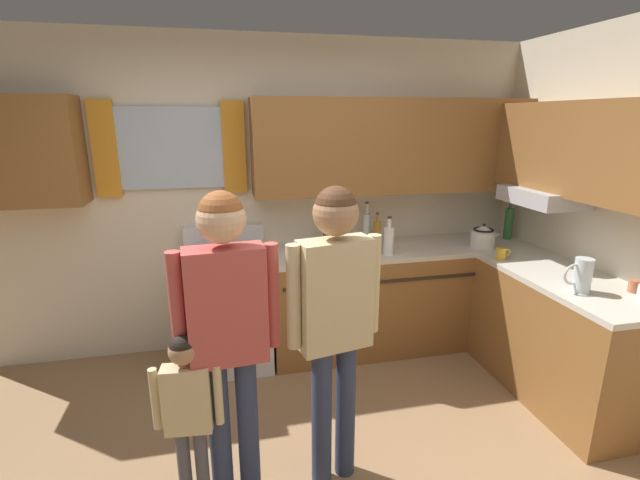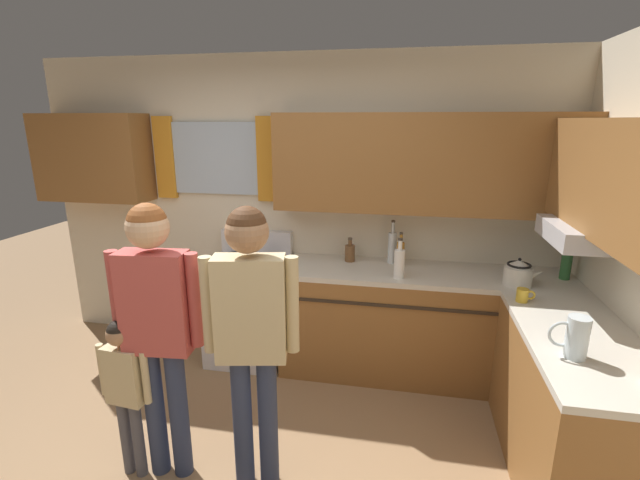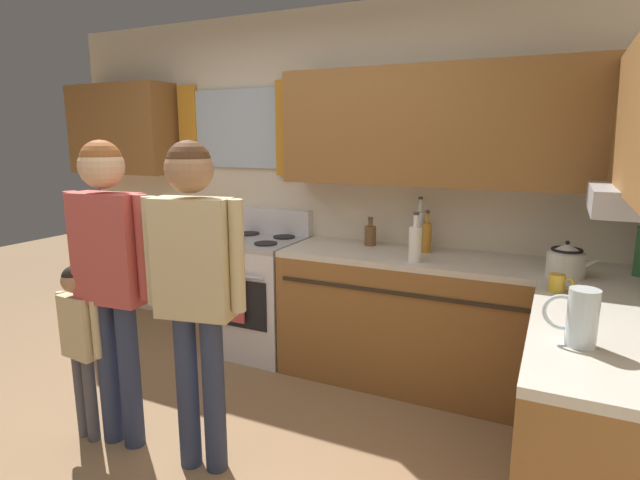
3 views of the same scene
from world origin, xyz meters
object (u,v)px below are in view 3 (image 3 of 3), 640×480
bottle_tall_clear (419,229)px  adult_in_plaid (194,271)px  stove_oven (259,293)px  bottle_squat_brown (370,235)px  small_child (79,333)px  bottle_oil_amber (427,237)px  adult_holding_child (109,260)px  stovetop_kettle (566,260)px  bottle_milk_white (415,243)px  water_pitcher (580,317)px  mug_mustard_yellow (558,283)px

bottle_tall_clear → adult_in_plaid: size_ratio=0.22×
stove_oven → bottle_squat_brown: size_ratio=5.37×
small_child → adult_in_plaid: bearing=5.8°
bottle_oil_amber → adult_in_plaid: 1.66m
bottle_tall_clear → adult_in_plaid: (-0.69, -1.55, 0.00)m
adult_holding_child → small_child: size_ratio=1.65×
bottle_tall_clear → small_child: (-1.43, -1.63, -0.41)m
bottle_tall_clear → stovetop_kettle: bottle_tall_clear is taller
stove_oven → bottle_tall_clear: size_ratio=3.00×
bottle_milk_white → water_pitcher: (0.89, -1.01, -0.01)m
small_child → mug_mustard_yellow: bearing=22.6°
water_pitcher → mug_mustard_yellow: bearing=96.3°
bottle_squat_brown → adult_in_plaid: (-0.33, -1.53, 0.06)m
mug_mustard_yellow → adult_holding_child: adult_holding_child is taller
adult_holding_child → stove_oven: bearing=89.8°
water_pitcher → bottle_squat_brown: bearing=134.2°
bottle_squat_brown → adult_in_plaid: adult_in_plaid is taller
bottle_milk_white → stovetop_kettle: 0.85m
adult_holding_child → small_child: bearing=-165.0°
stove_oven → adult_in_plaid: (0.53, -1.38, 0.57)m
stove_oven → bottle_oil_amber: 1.40m
stovetop_kettle → stove_oven: bearing=175.3°
stove_oven → bottle_milk_white: bearing=-8.3°
bottle_oil_amber → stovetop_kettle: bottle_oil_amber is taller
bottle_oil_amber → adult_holding_child: size_ratio=0.17×
bottle_milk_white → adult_holding_child: (-1.29, -1.21, 0.02)m
bottle_squat_brown → stovetop_kettle: size_ratio=0.75×
bottle_milk_white → bottle_squat_brown: bearing=141.1°
adult_in_plaid → stove_oven: bearing=111.0°
bottle_milk_white → water_pitcher: size_ratio=1.42×
stove_oven → bottle_tall_clear: bearing=8.1°
stovetop_kettle → small_child: 2.70m
bottle_tall_clear → bottle_squat_brown: (-0.35, -0.02, -0.06)m
stovetop_kettle → adult_in_plaid: 2.01m
stove_oven → adult_holding_child: 1.51m
water_pitcher → adult_holding_child: bearing=-174.7°
adult_holding_child → adult_in_plaid: 0.54m
bottle_squat_brown → adult_in_plaid: 1.57m
stove_oven → small_child: bearing=-98.4°
water_pitcher → bottle_oil_amber: bearing=124.5°
bottle_squat_brown → small_child: 1.97m
bottle_milk_white → adult_in_plaid: 1.41m
bottle_oil_amber → adult_in_plaid: (-0.76, -1.48, 0.03)m
bottle_oil_amber → water_pitcher: (0.89, -1.30, 0.00)m
small_child → bottle_tall_clear: bearing=48.7°
bottle_squat_brown → stove_oven: bearing=-170.2°
bottle_oil_amber → water_pitcher: size_ratio=1.30×
water_pitcher → adult_holding_child: 2.19m
bottle_squat_brown → small_child: size_ratio=0.20×
adult_holding_child → adult_in_plaid: size_ratio=1.00×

